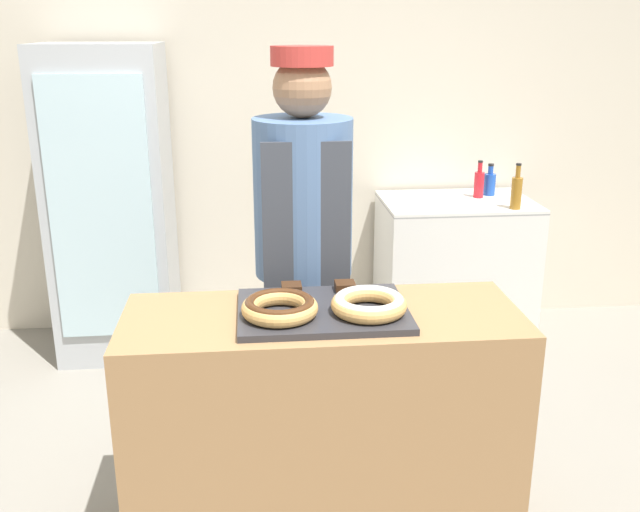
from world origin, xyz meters
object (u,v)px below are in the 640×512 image
at_px(donut_light_glaze, 369,303).
at_px(bottle_amber, 516,191).
at_px(donut_chocolate_glaze, 280,306).
at_px(chest_freezer, 454,268).
at_px(bottle_red, 479,183).
at_px(baker_person, 304,255).
at_px(serving_tray, 323,311).
at_px(brownie_back_right, 345,286).
at_px(beverage_fridge, 111,205).
at_px(bottle_blue, 490,183).
at_px(brownie_back_left, 292,288).

height_order(donut_light_glaze, bottle_amber, bottle_amber).
bearing_deg(donut_chocolate_glaze, chest_freezer, 57.96).
height_order(donut_chocolate_glaze, bottle_amber, bottle_amber).
distance_m(donut_chocolate_glaze, bottle_red, 2.28).
bearing_deg(baker_person, serving_tray, -87.45).
bearing_deg(brownie_back_right, donut_light_glaze, -76.47).
relative_size(donut_chocolate_glaze, bottle_red, 1.15).
xyz_separation_m(beverage_fridge, bottle_amber, (2.28, -0.23, 0.08)).
height_order(donut_light_glaze, bottle_red, bottle_red).
relative_size(donut_light_glaze, baker_person, 0.15).
xyz_separation_m(baker_person, chest_freezer, (1.01, 1.21, -0.50)).
height_order(donut_light_glaze, baker_person, baker_person).
relative_size(baker_person, bottle_blue, 9.21).
bearing_deg(donut_chocolate_glaze, serving_tray, 20.99).
height_order(serving_tray, brownie_back_left, brownie_back_left).
relative_size(donut_light_glaze, bottle_red, 1.15).
distance_m(donut_light_glaze, bottle_amber, 1.93).
height_order(brownie_back_right, beverage_fridge, beverage_fridge).
height_order(serving_tray, bottle_red, bottle_red).
bearing_deg(bottle_amber, bottle_blue, 96.09).
height_order(beverage_fridge, bottle_red, beverage_fridge).
relative_size(chest_freezer, bottle_amber, 3.43).
bearing_deg(donut_light_glaze, bottle_blue, 61.17).
relative_size(serving_tray, donut_chocolate_glaze, 2.26).
distance_m(donut_chocolate_glaze, bottle_amber, 2.12).
bearing_deg(donut_chocolate_glaze, donut_light_glaze, 0.00).
distance_m(baker_person, bottle_red, 1.72).
height_order(brownie_back_left, bottle_blue, bottle_blue).
bearing_deg(baker_person, brownie_back_left, -100.62).
xyz_separation_m(donut_light_glaze, bottle_red, (0.98, 1.88, -0.01)).
distance_m(donut_chocolate_glaze, chest_freezer, 2.21).
distance_m(serving_tray, chest_freezer, 2.08).
relative_size(serving_tray, brownie_back_right, 8.08).
height_order(chest_freezer, bottle_blue, bottle_blue).
height_order(brownie_back_right, bottle_amber, bottle_amber).
bearing_deg(brownie_back_right, brownie_back_left, 180.00).
distance_m(brownie_back_left, brownie_back_right, 0.20).
xyz_separation_m(donut_light_glaze, chest_freezer, (0.84, 1.82, -0.52)).
relative_size(beverage_fridge, bottle_amber, 6.81).
height_order(bottle_blue, bottle_red, bottle_red).
bearing_deg(beverage_fridge, bottle_blue, 3.13).
relative_size(serving_tray, baker_person, 0.33).
bearing_deg(chest_freezer, baker_person, -129.99).
bearing_deg(chest_freezer, bottle_red, 23.02).
bearing_deg(brownie_back_left, donut_light_glaze, -41.19).
bearing_deg(brownie_back_left, baker_person, 79.38).
distance_m(donut_light_glaze, brownie_back_right, 0.23).
bearing_deg(baker_person, donut_chocolate_glaze, -101.66).
xyz_separation_m(chest_freezer, bottle_blue, (0.23, 0.12, 0.50)).
relative_size(brownie_back_right, bottle_blue, 0.37).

